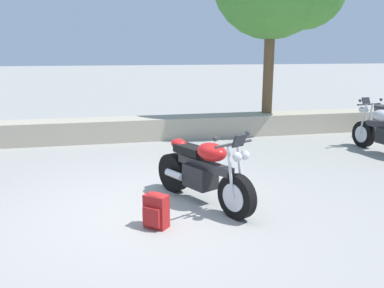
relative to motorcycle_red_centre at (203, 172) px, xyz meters
The scene contains 5 objects.
ground_plane 0.99m from the motorcycle_red_centre, behind, with size 120.00×120.00×0.00m, color gray.
stone_wall 4.84m from the motorcycle_red_centre, 100.23° to the left, with size 36.00×0.80×0.55m, color #A89E89.
motorcycle_red_centre is the anchor object (origin of this frame).
rider_backpack 1.07m from the motorcycle_red_centre, 139.57° to the right, with size 0.35×0.35×0.47m.
trash_bin 6.64m from the motorcycle_red_centre, 31.73° to the left, with size 0.46×0.46×0.86m.
Camera 1 is at (-0.53, -5.47, 2.23)m, focal length 37.73 mm.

